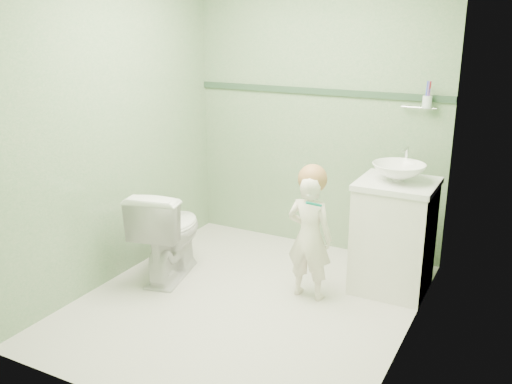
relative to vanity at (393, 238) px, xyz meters
The scene contains 12 objects.
ground 1.16m from the vanity, 140.19° to the right, with size 2.50×2.50×0.00m, color beige.
room_shell 1.35m from the vanity, 140.19° to the right, with size 2.50×2.54×2.40m.
trim_stripe 1.38m from the vanity, 147.36° to the left, with size 2.20×0.02×0.05m, color #2F4A35.
vanity is the anchor object (origin of this frame).
counter 0.41m from the vanity, ahead, with size 0.54×0.52×0.04m, color white.
basin 0.49m from the vanity, ahead, with size 0.37×0.37×0.13m, color white.
faucet 0.60m from the vanity, 90.00° to the left, with size 0.03×0.13×0.18m.
cup_holder 1.05m from the vanity, 83.65° to the left, with size 0.26×0.07×0.21m.
toilet 1.68m from the vanity, 159.89° to the right, with size 0.40×0.71×0.72m, color white.
toddler 0.64m from the vanity, 141.04° to the right, with size 0.33×0.22×0.91m, color silver.
hair_cap 0.78m from the vanity, 142.84° to the right, with size 0.20×0.20×0.20m, color #A27044.
teal_toothbrush 0.76m from the vanity, 128.85° to the right, with size 0.11×0.13×0.08m.
Camera 1 is at (1.71, -3.12, 1.93)m, focal length 39.40 mm.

